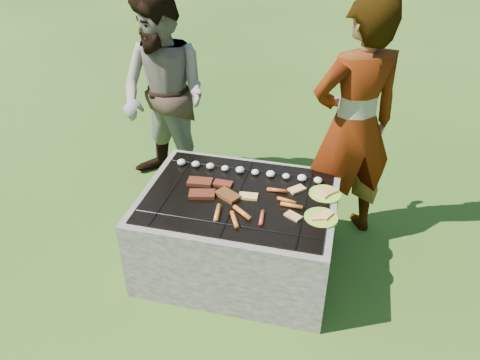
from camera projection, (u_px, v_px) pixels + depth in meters
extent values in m
plane|color=#1D4110|center=(238.00, 263.00, 3.45)|extent=(60.00, 60.00, 0.00)
cube|color=#A7A094|center=(251.00, 199.00, 3.62)|extent=(1.30, 0.18, 0.60)
cube|color=gray|center=(223.00, 271.00, 2.95)|extent=(1.30, 0.18, 0.60)
cube|color=gray|center=(164.00, 220.00, 3.40)|extent=(0.18, 0.64, 0.60)
cube|color=gray|center=(318.00, 244.00, 3.17)|extent=(0.18, 0.64, 0.60)
cube|color=black|center=(238.00, 238.00, 3.32)|extent=(0.94, 0.64, 0.48)
sphere|color=#FF5914|center=(238.00, 213.00, 3.20)|extent=(0.10, 0.10, 0.10)
cube|color=black|center=(238.00, 196.00, 3.12)|extent=(1.20, 0.90, 0.01)
cylinder|color=black|center=(175.00, 186.00, 3.21)|extent=(0.01, 0.88, 0.01)
cylinder|color=black|center=(238.00, 195.00, 3.12)|extent=(0.01, 0.88, 0.01)
cylinder|color=black|center=(306.00, 205.00, 3.03)|extent=(0.01, 0.88, 0.01)
cylinder|color=black|center=(225.00, 224.00, 2.86)|extent=(1.18, 0.01, 0.01)
cylinder|color=black|center=(249.00, 170.00, 3.38)|extent=(1.18, 0.01, 0.01)
ellipsoid|color=beige|center=(181.00, 162.00, 3.43)|extent=(0.06, 0.06, 0.04)
ellipsoid|color=beige|center=(196.00, 164.00, 3.41)|extent=(0.06, 0.06, 0.04)
ellipsoid|color=beige|center=(210.00, 166.00, 3.39)|extent=(0.06, 0.06, 0.04)
ellipsoid|color=white|center=(225.00, 168.00, 3.37)|extent=(0.05, 0.05, 0.04)
ellipsoid|color=beige|center=(240.00, 170.00, 3.34)|extent=(0.06, 0.06, 0.04)
ellipsoid|color=white|center=(255.00, 172.00, 3.32)|extent=(0.05, 0.05, 0.04)
ellipsoid|color=white|center=(271.00, 174.00, 3.30)|extent=(0.06, 0.06, 0.04)
ellipsoid|color=beige|center=(286.00, 176.00, 3.28)|extent=(0.05, 0.05, 0.04)
ellipsoid|color=white|center=(302.00, 178.00, 3.25)|extent=(0.06, 0.06, 0.04)
ellipsoid|color=beige|center=(318.00, 180.00, 3.23)|extent=(0.06, 0.06, 0.04)
cube|color=maroon|center=(200.00, 182.00, 3.23)|extent=(0.18, 0.11, 0.02)
cube|color=#99321B|center=(223.00, 184.00, 3.21)|extent=(0.13, 0.08, 0.02)
cube|color=maroon|center=(202.00, 194.00, 3.10)|extent=(0.19, 0.13, 0.03)
cube|color=brown|center=(228.00, 195.00, 3.09)|extent=(0.19, 0.16, 0.02)
cylinder|color=#D26322|center=(277.00, 190.00, 3.14)|extent=(0.14, 0.03, 0.03)
cylinder|color=#C45620|center=(287.00, 200.00, 3.04)|extent=(0.13, 0.05, 0.02)
cylinder|color=orange|center=(292.00, 206.00, 2.99)|extent=(0.15, 0.04, 0.03)
cylinder|color=orange|center=(242.00, 213.00, 2.93)|extent=(0.14, 0.12, 0.03)
cylinder|color=#DD5024|center=(262.00, 218.00, 2.89)|extent=(0.04, 0.14, 0.03)
cylinder|color=orange|center=(217.00, 213.00, 2.93)|extent=(0.05, 0.16, 0.03)
cylinder|color=orange|center=(234.00, 220.00, 2.87)|extent=(0.09, 0.15, 0.03)
cube|color=#EEDC79|center=(248.00, 196.00, 3.09)|extent=(0.13, 0.08, 0.02)
cube|color=tan|center=(293.00, 216.00, 2.91)|extent=(0.12, 0.11, 0.01)
cube|color=#F7E57E|center=(297.00, 189.00, 3.16)|extent=(0.13, 0.13, 0.01)
cylinder|color=#B4E937|center=(325.00, 194.00, 3.13)|extent=(0.24, 0.24, 0.01)
cube|color=#F0D47A|center=(322.00, 194.00, 3.11)|extent=(0.11, 0.09, 0.02)
cube|color=tan|center=(330.00, 191.00, 3.13)|extent=(0.11, 0.11, 0.02)
cylinder|color=#BBCF31|center=(321.00, 218.00, 2.92)|extent=(0.24, 0.24, 0.01)
cube|color=#E8CC76|center=(317.00, 218.00, 2.90)|extent=(0.09, 0.07, 0.01)
cube|color=#DAB86F|center=(326.00, 215.00, 2.92)|extent=(0.09, 0.11, 0.02)
imported|color=gray|center=(354.00, 127.00, 3.29)|extent=(0.80, 0.71, 1.83)
imported|color=gray|center=(164.00, 97.00, 3.89)|extent=(1.01, 0.91, 1.70)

